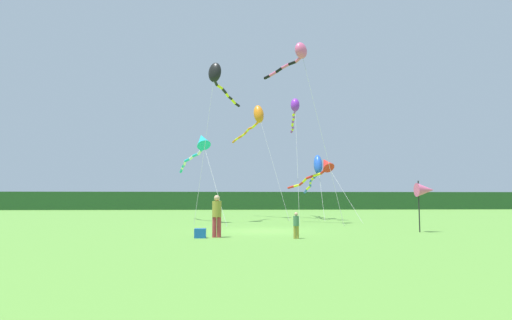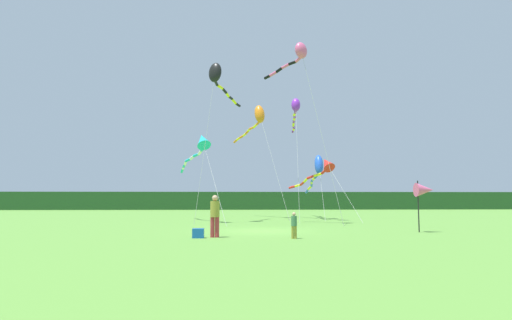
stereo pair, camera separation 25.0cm
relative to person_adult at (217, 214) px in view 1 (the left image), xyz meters
The scene contains 13 objects.
ground_plane 4.37m from the person_adult, 56.92° to the left, with size 120.00×120.00×0.00m, color #5B9338.
distant_treeline 48.61m from the person_adult, 87.27° to the left, with size 108.00×3.54×2.71m, color #234C23.
person_adult is the anchor object (origin of this frame).
person_child 3.47m from the person_adult, 13.52° to the right, with size 0.24×0.24×1.10m.
cooler_box 1.10m from the person_adult, 159.30° to the right, with size 0.49×0.37×0.40m, color #1959B2.
banner_flag_pole 10.73m from the person_adult, 12.55° to the left, with size 0.90×0.70×2.58m.
kite_cyan 13.07m from the person_adult, 97.48° to the left, with size 4.06×10.64×6.52m.
kite_blue 19.44m from the person_adult, 65.38° to the left, with size 0.81×10.18×5.50m.
kite_rainbow 15.12m from the person_adult, 61.31° to the left, with size 4.57×4.49×12.33m.
kite_orange 20.60m from the person_adult, 81.00° to the left, with size 4.27×9.73×10.04m.
kite_red 17.40m from the person_adult, 62.31° to the left, with size 3.83×10.02×5.15m.
kite_black 15.46m from the person_adult, 91.84° to the left, with size 3.14×6.57×11.58m.
kite_purple 18.75m from the person_adult, 69.61° to the left, with size 1.11×10.24×9.90m.
Camera 1 is at (-1.82, -22.57, 1.67)m, focal length 30.41 mm.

